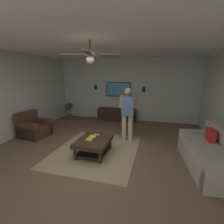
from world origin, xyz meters
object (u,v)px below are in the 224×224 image
couch (211,155)px  wall_speaker_right (96,87)px  armchair (34,128)px  bowl (93,137)px  coffee_table (94,143)px  person_standing (128,111)px  potted_plant_short (69,108)px  remote_white (97,135)px  vase_round (128,107)px  book (90,139)px  wall_speaker_left (144,89)px  ceiling_fan (90,56)px  tv (118,89)px  media_console (117,115)px

couch → wall_speaker_right: size_ratio=9.00×
armchair → bowl: size_ratio=4.39×
armchair → coffee_table: 2.50m
armchair → coffee_table: bearing=-9.3°
person_standing → potted_plant_short: size_ratio=2.21×
remote_white → vase_round: vase_round is taller
coffee_table → vase_round: 3.26m
book → wall_speaker_left: wall_speaker_left is taller
potted_plant_short → ceiling_fan: bearing=-143.2°
tv → potted_plant_short: 2.50m
bowl → wall_speaker_right: size_ratio=0.92×
ceiling_fan → wall_speaker_right: bearing=19.9°
media_console → remote_white: size_ratio=11.33×
vase_round → remote_white: bearing=173.3°
couch → wall_speaker_left: 4.03m
person_standing → remote_white: (-0.83, 0.70, -0.52)m
coffee_table → book: (-0.03, 0.09, 0.12)m
person_standing → bowl: bearing=140.2°
wall_speaker_right → wall_speaker_left: bearing=-90.0°
person_standing → book: (-1.18, 0.75, -0.51)m
book → person_standing: bearing=-33.2°
person_standing → vase_round: 2.12m
tv → vase_round: (-0.28, -0.49, -0.72)m
wall_speaker_left → ceiling_fan: ceiling_fan is taller
armchair → vase_round: armchair is taller
coffee_table → remote_white: remote_white is taller
armchair → potted_plant_short: armchair is taller
coffee_table → wall_speaker_right: (3.52, 1.27, 1.16)m
tv → ceiling_fan: (-3.92, -0.34, 1.01)m
couch → coffee_table: size_ratio=1.98×
couch → armchair: bearing=-12.7°
person_standing → ceiling_fan: size_ratio=1.37×
tv → vase_round: tv is taller
remote_white → wall_speaker_right: 3.58m
ceiling_fan → book: bearing=31.5°
potted_plant_short → bowl: bearing=-141.3°
media_console → remote_white: media_console is taller
potted_plant_short → vase_round: (0.11, -2.80, 0.16)m
couch → armchair: size_ratio=2.23×
wall_speaker_left → ceiling_fan: (-3.93, 0.79, 0.99)m
bowl → wall_speaker_right: bearing=19.5°
person_standing → vase_round: size_ratio=7.45×
tv → wall_speaker_right: (0.01, 1.09, 0.07)m
bowl → potted_plant_short: bearing=38.7°
tv → remote_white: (-3.18, -0.15, -0.97)m
wall_speaker_left → wall_speaker_right: 2.21m
ceiling_fan → coffee_table: bearing=19.9°
coffee_table → bowl: (0.06, 0.05, 0.15)m
wall_speaker_right → armchair: bearing=158.2°
potted_plant_short → remote_white: size_ratio=4.94×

